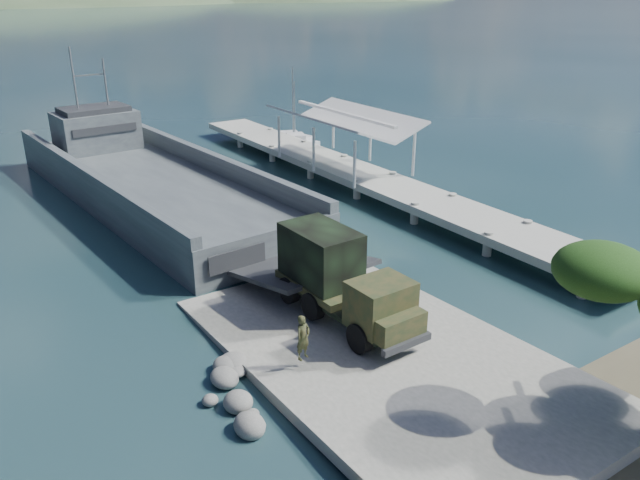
{
  "coord_description": "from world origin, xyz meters",
  "views": [
    {
      "loc": [
        -13.69,
        -17.22,
        13.77
      ],
      "look_at": [
        1.69,
        6.0,
        2.42
      ],
      "focal_mm": 35.0,
      "sensor_mm": 36.0,
      "label": 1
    }
  ],
  "objects": [
    {
      "name": "military_truck",
      "position": [
        0.17,
        2.21,
        2.3
      ],
      "size": [
        2.78,
        7.89,
        3.62
      ],
      "rotation": [
        0.0,
        0.0,
        0.03
      ],
      "color": "black",
      "rests_on": "boat_ramp"
    },
    {
      "name": "sailboat_near",
      "position": [
        16.03,
        31.71,
        0.32
      ],
      "size": [
        2.72,
        5.18,
        6.05
      ],
      "rotation": [
        0.0,
        0.0,
        0.27
      ],
      "color": "silver",
      "rests_on": "ground"
    },
    {
      "name": "landing_craft",
      "position": [
        -0.63,
        23.34,
        0.85
      ],
      "size": [
        11.21,
        35.58,
        10.42
      ],
      "rotation": [
        0.0,
        0.0,
        0.08
      ],
      "color": "#3D4348",
      "rests_on": "ground"
    },
    {
      "name": "sailboat_far",
      "position": [
        15.95,
        31.95,
        0.39
      ],
      "size": [
        3.63,
        6.19,
        7.25
      ],
      "rotation": [
        0.0,
        0.0,
        -0.34
      ],
      "color": "silver",
      "rests_on": "ground"
    },
    {
      "name": "soldier",
      "position": [
        -3.22,
        -0.28,
        1.38
      ],
      "size": [
        0.74,
        0.59,
        1.77
      ],
      "primitive_type": "imported",
      "rotation": [
        0.0,
        0.0,
        0.28
      ],
      "color": "#20321B",
      "rests_on": "boat_ramp"
    },
    {
      "name": "pier",
      "position": [
        13.0,
        18.77,
        1.6
      ],
      "size": [
        6.4,
        44.0,
        6.1
      ],
      "color": "#A8A79E",
      "rests_on": "ground"
    },
    {
      "name": "ground",
      "position": [
        0.0,
        0.0,
        0.0
      ],
      "size": [
        1400.0,
        1400.0,
        0.0
      ],
      "primitive_type": "plane",
      "color": "#1A3C3F",
      "rests_on": "ground"
    },
    {
      "name": "boat_ramp",
      "position": [
        0.0,
        -1.0,
        0.25
      ],
      "size": [
        10.0,
        18.0,
        0.5
      ],
      "primitive_type": "cube",
      "color": "gray",
      "rests_on": "ground"
    },
    {
      "name": "shoreline_rocks",
      "position": [
        -6.2,
        0.5,
        0.0
      ],
      "size": [
        3.2,
        5.6,
        0.9
      ],
      "primitive_type": null,
      "color": "#61615E",
      "rests_on": "ground"
    }
  ]
}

